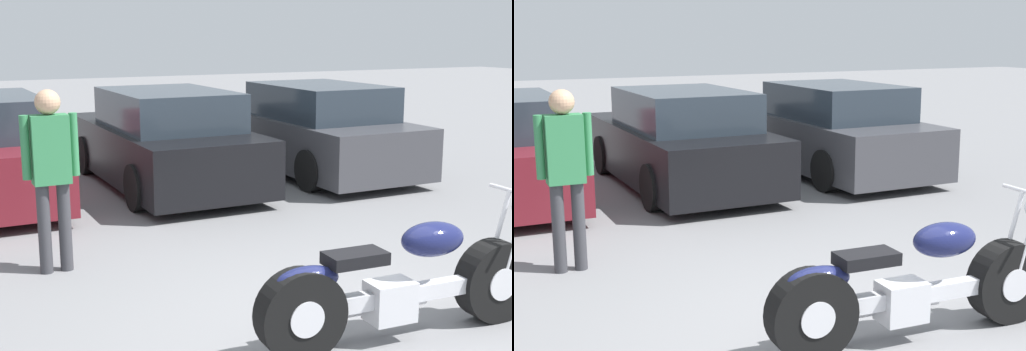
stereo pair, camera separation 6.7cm
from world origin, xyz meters
TOP-DOWN VIEW (x-y plane):
  - ground_plane at (0.00, 0.00)m, footprint 60.00×60.00m
  - motorcycle at (0.15, -0.14)m, footprint 2.36×0.62m
  - parked_car_black at (0.39, 5.68)m, footprint 1.82×4.29m
  - parked_car_dark_grey at (2.92, 5.65)m, footprint 1.82×4.29m
  - person_standing at (-1.81, 2.53)m, footprint 0.52×0.23m

SIDE VIEW (x-z plane):
  - ground_plane at x=0.00m, z-range 0.00..0.00m
  - motorcycle at x=0.15m, z-range -0.11..0.92m
  - parked_car_black at x=0.39m, z-range -0.06..1.36m
  - parked_car_dark_grey at x=2.92m, z-range -0.06..1.36m
  - person_standing at x=-1.81m, z-range 0.17..1.89m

